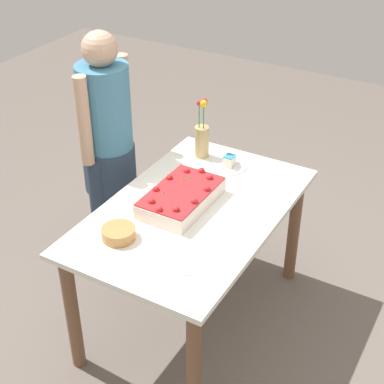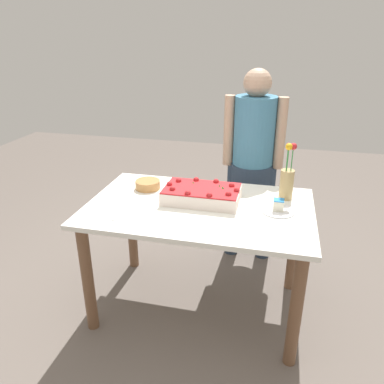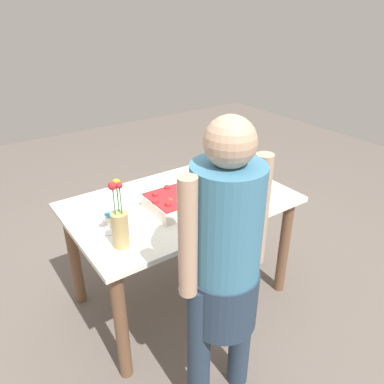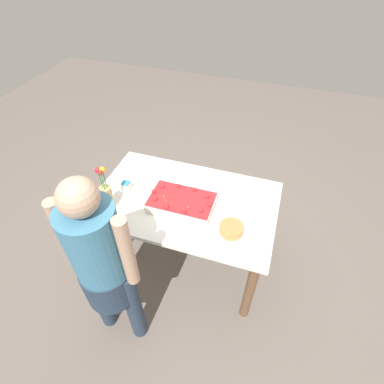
{
  "view_description": "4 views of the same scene",
  "coord_description": "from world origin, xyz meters",
  "px_view_note": "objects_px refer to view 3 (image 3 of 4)",
  "views": [
    {
      "loc": [
        -2.15,
        -1.23,
        2.44
      ],
      "look_at": [
        -0.01,
        -0.0,
        0.86
      ],
      "focal_mm": 55.0,
      "sensor_mm": 36.0,
      "label": 1
    },
    {
      "loc": [
        0.43,
        -2.0,
        1.71
      ],
      "look_at": [
        -0.04,
        -0.01,
        0.84
      ],
      "focal_mm": 35.0,
      "sensor_mm": 36.0,
      "label": 2
    },
    {
      "loc": [
        1.1,
        1.7,
        1.84
      ],
      "look_at": [
        -0.06,
        0.03,
        0.8
      ],
      "focal_mm": 35.0,
      "sensor_mm": 36.0,
      "label": 3
    },
    {
      "loc": [
        -0.54,
        1.47,
        2.35
      ],
      "look_at": [
        -0.06,
        0.01,
        0.87
      ],
      "focal_mm": 28.0,
      "sensor_mm": 36.0,
      "label": 4
    }
  ],
  "objects_px": {
    "cake_knife": "(218,171)",
    "flower_vase": "(120,225)",
    "serving_plate_with_slice": "(112,223)",
    "fruit_bowl": "(248,191)",
    "person_standing": "(224,261)",
    "sheet_cake": "(187,199)"
  },
  "relations": [
    {
      "from": "cake_knife",
      "to": "flower_vase",
      "type": "xyz_separation_m",
      "value": [
        0.97,
        0.45,
        0.12
      ]
    },
    {
      "from": "serving_plate_with_slice",
      "to": "fruit_bowl",
      "type": "relative_size",
      "value": 1.21
    },
    {
      "from": "serving_plate_with_slice",
      "to": "flower_vase",
      "type": "bearing_deg",
      "value": 79.1
    },
    {
      "from": "fruit_bowl",
      "to": "person_standing",
      "type": "xyz_separation_m",
      "value": [
        0.64,
        0.54,
        0.08
      ]
    },
    {
      "from": "cake_knife",
      "to": "person_standing",
      "type": "bearing_deg",
      "value": 116.7
    },
    {
      "from": "serving_plate_with_slice",
      "to": "flower_vase",
      "type": "height_order",
      "value": "flower_vase"
    },
    {
      "from": "cake_knife",
      "to": "serving_plate_with_slice",
      "type": "bearing_deg",
      "value": 78.84
    },
    {
      "from": "sheet_cake",
      "to": "fruit_bowl",
      "type": "height_order",
      "value": "sheet_cake"
    },
    {
      "from": "sheet_cake",
      "to": "fruit_bowl",
      "type": "bearing_deg",
      "value": 164.27
    },
    {
      "from": "fruit_bowl",
      "to": "person_standing",
      "type": "height_order",
      "value": "person_standing"
    },
    {
      "from": "cake_knife",
      "to": "fruit_bowl",
      "type": "height_order",
      "value": "fruit_bowl"
    },
    {
      "from": "cake_knife",
      "to": "flower_vase",
      "type": "relative_size",
      "value": 0.54
    },
    {
      "from": "serving_plate_with_slice",
      "to": "fruit_bowl",
      "type": "height_order",
      "value": "serving_plate_with_slice"
    },
    {
      "from": "sheet_cake",
      "to": "flower_vase",
      "type": "bearing_deg",
      "value": 17.64
    },
    {
      "from": "sheet_cake",
      "to": "person_standing",
      "type": "bearing_deg",
      "value": 69.17
    },
    {
      "from": "sheet_cake",
      "to": "cake_knife",
      "type": "height_order",
      "value": "sheet_cake"
    },
    {
      "from": "serving_plate_with_slice",
      "to": "fruit_bowl",
      "type": "distance_m",
      "value": 0.87
    },
    {
      "from": "flower_vase",
      "to": "person_standing",
      "type": "relative_size",
      "value": 0.24
    },
    {
      "from": "flower_vase",
      "to": "fruit_bowl",
      "type": "distance_m",
      "value": 0.9
    },
    {
      "from": "serving_plate_with_slice",
      "to": "cake_knife",
      "type": "distance_m",
      "value": 0.96
    },
    {
      "from": "flower_vase",
      "to": "person_standing",
      "type": "height_order",
      "value": "person_standing"
    },
    {
      "from": "person_standing",
      "to": "serving_plate_with_slice",
      "type": "bearing_deg",
      "value": 17.05
    }
  ]
}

